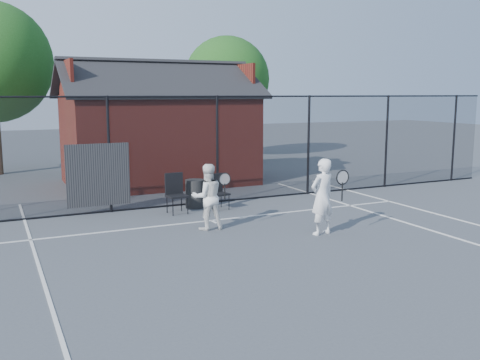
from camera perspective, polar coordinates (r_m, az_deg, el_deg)
name	(u,v)px	position (r m, az deg, el deg)	size (l,w,h in m)	color
ground	(271,254)	(10.39, 3.29, -7.86)	(80.00, 80.00, 0.00)	#464A50
court_lines	(308,274)	(9.31, 7.24, -9.93)	(11.02, 18.00, 0.01)	silver
fence	(173,154)	(14.51, -7.20, 2.80)	(22.04, 3.00, 3.00)	black
clubhouse	(158,136)	(18.54, -8.70, 4.64)	(6.50, 4.36, 4.19)	maroon
tree_right	(227,79)	(25.39, -1.42, 10.69)	(3.97, 3.97, 5.70)	#372316
player_front	(322,197)	(11.72, 8.77, -1.76)	(0.78, 0.60, 1.67)	white
player_back	(207,197)	(12.05, -3.50, -1.80)	(0.83, 0.62, 1.50)	white
chair_left	(219,192)	(14.16, -2.23, -1.32)	(0.44, 0.46, 0.92)	black
chair_right	(177,194)	(13.74, -6.73, -1.51)	(0.49, 0.51, 1.01)	black
waste_bin	(195,194)	(14.45, -4.81, -1.46)	(0.52, 0.52, 0.76)	#262626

